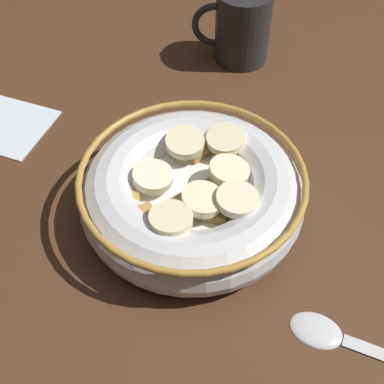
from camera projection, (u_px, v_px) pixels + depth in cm
name	position (u px, v px, depth cm)	size (l,w,h in cm)	color
ground_plane	(192.00, 220.00, 48.38)	(91.03, 91.03, 2.00)	#472B19
cereal_bowl	(192.00, 193.00, 45.41)	(19.78, 19.78, 5.92)	silver
spoon	(338.00, 337.00, 39.39)	(13.41, 6.08, 0.80)	silver
coffee_mug	(241.00, 26.00, 60.27)	(9.24, 6.47, 8.46)	#262628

